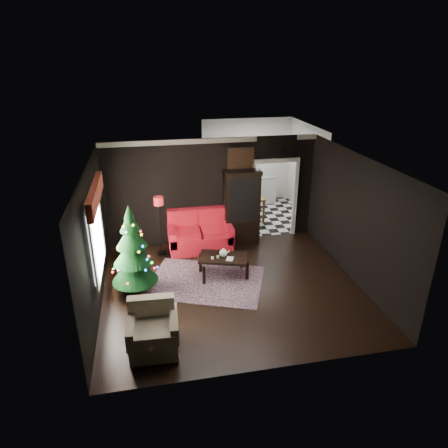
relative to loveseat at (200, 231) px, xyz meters
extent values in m
plane|color=black|center=(0.40, -2.05, -0.50)|extent=(5.50, 5.50, 0.00)
plane|color=white|center=(0.40, -2.05, 2.30)|extent=(5.50, 5.50, 0.00)
plane|color=black|center=(0.40, 0.45, 0.90)|extent=(5.50, 0.00, 5.50)
plane|color=black|center=(0.40, -4.55, 0.90)|extent=(5.50, 0.00, 5.50)
plane|color=black|center=(-2.35, -2.05, 0.90)|extent=(0.00, 5.50, 5.50)
plane|color=black|center=(3.15, -2.05, 0.90)|extent=(0.00, 5.50, 5.50)
cube|color=white|center=(-2.31, -1.85, 0.95)|extent=(0.05, 1.60, 1.40)
cube|color=maroon|center=(-2.23, -1.85, 1.77)|extent=(0.12, 2.10, 0.35)
plane|color=silver|center=(2.10, 1.95, -0.50)|extent=(3.00, 3.00, 0.00)
cube|color=white|center=(2.10, 3.40, 1.20)|extent=(0.70, 0.06, 0.70)
cube|color=#2B1F25|center=(-0.12, -1.66, -0.49)|extent=(2.97, 2.60, 0.01)
cylinder|color=white|center=(0.18, -1.52, 0.02)|extent=(0.07, 0.07, 0.05)
cylinder|color=white|center=(0.06, -1.55, 0.02)|extent=(0.08, 0.08, 0.05)
imported|color=#96745F|center=(0.37, -1.60, 0.09)|extent=(0.14, 0.07, 0.20)
cylinder|color=white|center=(2.35, 0.40, 1.88)|extent=(0.32, 0.32, 0.06)
cube|color=#AD793A|center=(1.15, 0.41, 1.75)|extent=(0.62, 0.05, 0.52)
cube|color=beige|center=(2.10, 3.15, -0.05)|extent=(1.80, 0.60, 0.90)
camera|label=1|loc=(-1.26, -9.39, 4.24)|focal=32.22mm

